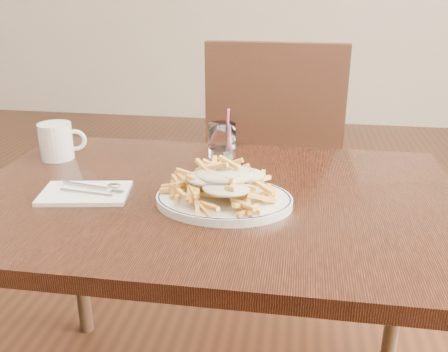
% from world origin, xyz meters
% --- Properties ---
extents(table, '(1.20, 0.80, 0.75)m').
position_xyz_m(table, '(0.00, 0.00, 0.67)').
color(table, black).
rests_on(table, ground).
extents(chair_far, '(0.49, 0.49, 1.04)m').
position_xyz_m(chair_far, '(0.12, 0.72, 0.59)').
color(chair_far, black).
rests_on(chair_far, ground).
extents(fries_plate, '(0.37, 0.34, 0.02)m').
position_xyz_m(fries_plate, '(0.04, -0.06, 0.76)').
color(fries_plate, white).
rests_on(fries_plate, table).
extents(loaded_fries, '(0.27, 0.22, 0.08)m').
position_xyz_m(loaded_fries, '(0.04, -0.06, 0.81)').
color(loaded_fries, gold).
rests_on(loaded_fries, fries_plate).
extents(napkin, '(0.23, 0.17, 0.01)m').
position_xyz_m(napkin, '(-0.30, -0.06, 0.76)').
color(napkin, white).
rests_on(napkin, table).
extents(cutlery, '(0.18, 0.08, 0.01)m').
position_xyz_m(cutlery, '(-0.30, -0.06, 0.76)').
color(cutlery, silver).
rests_on(cutlery, napkin).
extents(water_glass, '(0.07, 0.07, 0.16)m').
position_xyz_m(water_glass, '(-0.00, 0.20, 0.80)').
color(water_glass, white).
rests_on(water_glass, table).
extents(coffee_mug, '(0.13, 0.09, 0.10)m').
position_xyz_m(coffee_mug, '(-0.49, 0.18, 0.80)').
color(coffee_mug, white).
rests_on(coffee_mug, table).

